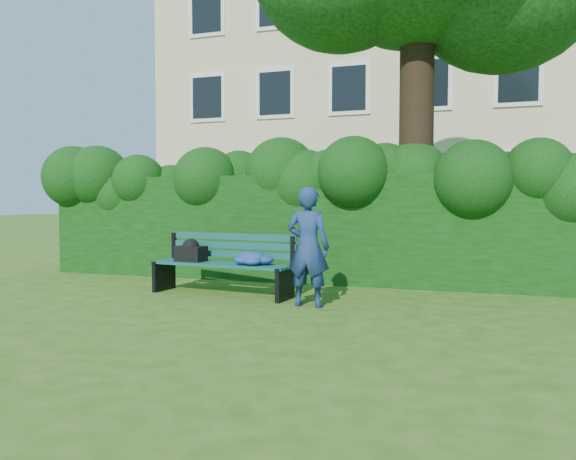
% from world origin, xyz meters
% --- Properties ---
extents(ground, '(80.00, 80.00, 0.00)m').
position_xyz_m(ground, '(0.00, 0.00, 0.00)').
color(ground, '#2C5613').
rests_on(ground, ground).
extents(apartment_building, '(16.00, 8.08, 12.00)m').
position_xyz_m(apartment_building, '(-0.00, 13.99, 6.00)').
color(apartment_building, '#C7B385').
rests_on(apartment_building, ground).
extents(hedge, '(10.00, 1.00, 1.80)m').
position_xyz_m(hedge, '(0.00, 2.20, 0.90)').
color(hedge, black).
rests_on(hedge, ground).
extents(park_bench, '(2.21, 0.81, 0.89)m').
position_xyz_m(park_bench, '(-0.89, 0.35, 0.50)').
color(park_bench, '#0D4140').
rests_on(park_bench, ground).
extents(man_reading, '(0.58, 0.40, 1.55)m').
position_xyz_m(man_reading, '(0.52, -0.13, 0.78)').
color(man_reading, navy).
rests_on(man_reading, ground).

